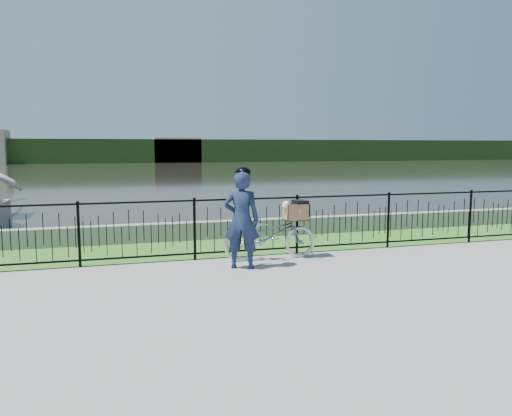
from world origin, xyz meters
name	(u,v)px	position (x,y,z in m)	size (l,w,h in m)	color
ground	(274,278)	(0.00, 0.00, 0.00)	(120.00, 120.00, 0.00)	gray
grass_strip	(235,246)	(0.00, 2.60, 0.00)	(60.00, 2.00, 0.01)	#3A7324
water	(143,173)	(0.00, 33.00, 0.00)	(120.00, 120.00, 0.00)	#27281E
quay_wall	(224,229)	(0.00, 3.60, 0.20)	(60.00, 0.30, 0.40)	gray
fence	(247,227)	(0.00, 1.60, 0.58)	(14.00, 0.06, 1.15)	black
far_treeline	(129,151)	(0.00, 60.00, 1.50)	(120.00, 6.00, 3.00)	#223C17
far_building_right	(177,150)	(6.00, 58.50, 1.60)	(6.00, 3.00, 3.20)	#AA9E89
bicycle_rig	(271,234)	(0.37, 1.27, 0.48)	(1.76, 0.61, 1.10)	#B4BBC1
cyclist	(242,219)	(-0.33, 0.76, 0.86)	(0.71, 0.59, 1.74)	#17223F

